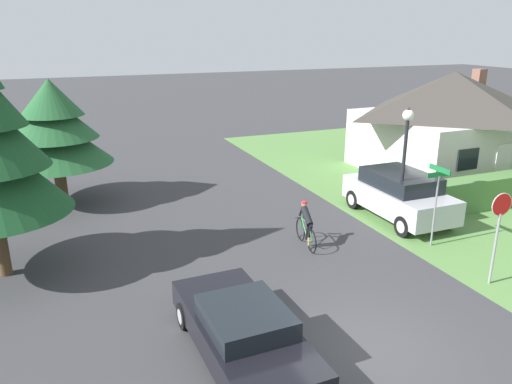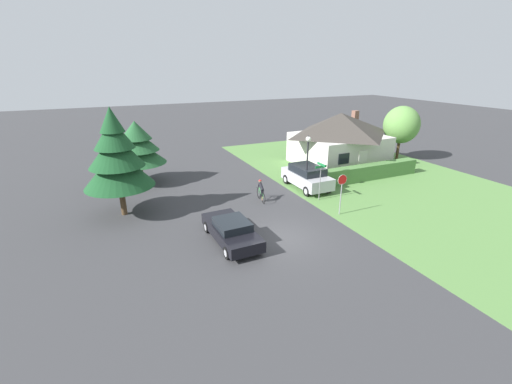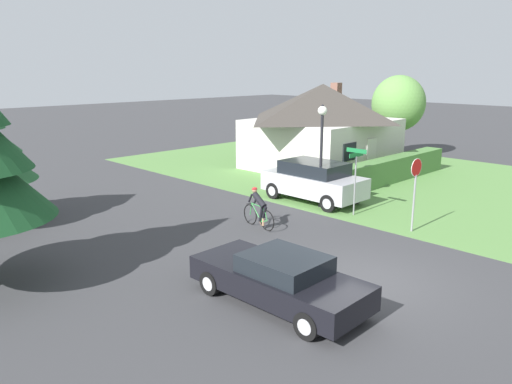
% 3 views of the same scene
% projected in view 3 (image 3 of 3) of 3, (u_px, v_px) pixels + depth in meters
% --- Properties ---
extents(ground_plane, '(140.00, 140.00, 0.00)m').
position_uv_depth(ground_plane, '(364.00, 281.00, 13.49)').
color(ground_plane, '#38383A').
extents(grass_verge_right, '(16.00, 36.00, 0.01)m').
position_uv_depth(grass_verge_right, '(434.00, 185.00, 24.55)').
color(grass_verge_right, '#568442').
rests_on(grass_verge_right, ground).
extents(cottage_house, '(8.14, 7.24, 4.76)m').
position_uv_depth(cottage_house, '(322.00, 125.00, 28.48)').
color(cottage_house, beige).
rests_on(cottage_house, ground).
extents(hedge_row, '(10.06, 0.90, 1.23)m').
position_uv_depth(hedge_row, '(387.00, 171.00, 25.01)').
color(hedge_row, '#4C7A3D').
rests_on(hedge_row, ground).
extents(sedan_left_lane, '(1.98, 4.62, 1.29)m').
position_uv_depth(sedan_left_lane, '(279.00, 279.00, 12.08)').
color(sedan_left_lane, black).
rests_on(sedan_left_lane, ground).
extents(cyclist, '(0.44, 1.75, 1.46)m').
position_uv_depth(cyclist, '(259.00, 209.00, 17.93)').
color(cyclist, black).
rests_on(cyclist, ground).
extents(parked_suv_right, '(2.08, 4.43, 1.74)m').
position_uv_depth(parked_suv_right, '(314.00, 181.00, 21.44)').
color(parked_suv_right, '#B7B7BC').
rests_on(parked_suv_right, ground).
extents(stop_sign, '(0.64, 0.07, 2.62)m').
position_uv_depth(stop_sign, '(415.00, 181.00, 17.19)').
color(stop_sign, gray).
rests_on(stop_sign, ground).
extents(street_lamp, '(0.37, 0.37, 4.23)m').
position_uv_depth(street_lamp, '(322.00, 135.00, 19.99)').
color(street_lamp, black).
rests_on(street_lamp, ground).
extents(street_name_sign, '(0.90, 0.90, 2.63)m').
position_uv_depth(street_name_sign, '(356.00, 169.00, 19.15)').
color(street_name_sign, gray).
rests_on(street_name_sign, ground).
extents(deciduous_tree_right, '(3.36, 3.36, 5.20)m').
position_uv_depth(deciduous_tree_right, '(398.00, 103.00, 31.75)').
color(deciduous_tree_right, '#4C3823').
rests_on(deciduous_tree_right, ground).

